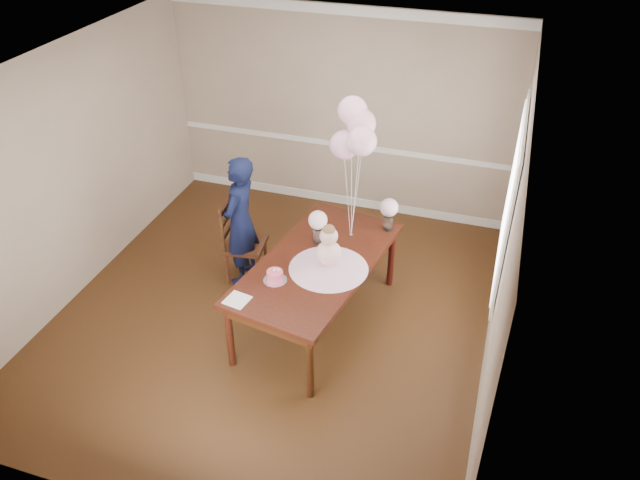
# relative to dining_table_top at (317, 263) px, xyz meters

# --- Properties ---
(floor) EXTENTS (4.50, 5.00, 0.00)m
(floor) POSITION_rel_dining_table_top_xyz_m (-0.49, -0.04, -0.76)
(floor) COLOR black
(floor) RESTS_ON ground
(ceiling) EXTENTS (4.50, 5.00, 0.02)m
(ceiling) POSITION_rel_dining_table_top_xyz_m (-0.49, -0.04, 1.94)
(ceiling) COLOR silver
(ceiling) RESTS_ON wall_back
(wall_back) EXTENTS (4.50, 0.02, 2.70)m
(wall_back) POSITION_rel_dining_table_top_xyz_m (-0.49, 2.46, 0.59)
(wall_back) COLOR gray
(wall_back) RESTS_ON floor
(wall_front) EXTENTS (4.50, 0.02, 2.70)m
(wall_front) POSITION_rel_dining_table_top_xyz_m (-0.49, -2.54, 0.59)
(wall_front) COLOR gray
(wall_front) RESTS_ON floor
(wall_left) EXTENTS (0.02, 5.00, 2.70)m
(wall_left) POSITION_rel_dining_table_top_xyz_m (-2.74, -0.04, 0.59)
(wall_left) COLOR gray
(wall_left) RESTS_ON floor
(wall_right) EXTENTS (0.02, 5.00, 2.70)m
(wall_right) POSITION_rel_dining_table_top_xyz_m (1.76, -0.04, 0.59)
(wall_right) COLOR gray
(wall_right) RESTS_ON floor
(chair_rail_trim) EXTENTS (4.50, 0.02, 0.07)m
(chair_rail_trim) POSITION_rel_dining_table_top_xyz_m (-0.49, 2.45, 0.14)
(chair_rail_trim) COLOR white
(chair_rail_trim) RESTS_ON wall_back
(crown_molding) EXTENTS (4.50, 0.02, 0.12)m
(crown_molding) POSITION_rel_dining_table_top_xyz_m (-0.49, 2.45, 1.87)
(crown_molding) COLOR white
(crown_molding) RESTS_ON wall_back
(baseboard_trim) EXTENTS (4.50, 0.02, 0.12)m
(baseboard_trim) POSITION_rel_dining_table_top_xyz_m (-0.49, 2.45, -0.70)
(baseboard_trim) COLOR white
(baseboard_trim) RESTS_ON floor
(window_frame) EXTENTS (0.02, 1.66, 1.56)m
(window_frame) POSITION_rel_dining_table_top_xyz_m (1.74, 0.46, 0.79)
(window_frame) COLOR white
(window_frame) RESTS_ON wall_right
(window_blinds) EXTENTS (0.01, 1.50, 1.40)m
(window_blinds) POSITION_rel_dining_table_top_xyz_m (1.72, 0.46, 0.79)
(window_blinds) COLOR silver
(window_blinds) RESTS_ON wall_right
(dining_table_top) EXTENTS (1.39, 2.24, 0.05)m
(dining_table_top) POSITION_rel_dining_table_top_xyz_m (0.00, 0.00, 0.00)
(dining_table_top) COLOR black
(dining_table_top) RESTS_ON table_leg_fl
(table_apron) EXTENTS (1.27, 2.12, 0.10)m
(table_apron) POSITION_rel_dining_table_top_xyz_m (0.00, 0.00, -0.08)
(table_apron) COLOR black
(table_apron) RESTS_ON table_leg_fl
(table_leg_fl) EXTENTS (0.08, 0.08, 0.73)m
(table_leg_fl) POSITION_rel_dining_table_top_xyz_m (-0.60, -0.87, -0.39)
(table_leg_fl) COLOR black
(table_leg_fl) RESTS_ON floor
(table_leg_fr) EXTENTS (0.08, 0.08, 0.73)m
(table_leg_fr) POSITION_rel_dining_table_top_xyz_m (0.27, -1.02, -0.39)
(table_leg_fr) COLOR black
(table_leg_fr) RESTS_ON floor
(table_leg_bl) EXTENTS (0.08, 0.08, 0.73)m
(table_leg_bl) POSITION_rel_dining_table_top_xyz_m (-0.27, 1.02, -0.39)
(table_leg_bl) COLOR black
(table_leg_bl) RESTS_ON floor
(table_leg_br) EXTENTS (0.08, 0.08, 0.73)m
(table_leg_br) POSITION_rel_dining_table_top_xyz_m (0.60, 0.87, -0.39)
(table_leg_br) COLOR black
(table_leg_br) RESTS_ON floor
(baby_skirt) EXTENTS (0.92, 0.92, 0.10)m
(baby_skirt) POSITION_rel_dining_table_top_xyz_m (0.15, -0.08, 0.08)
(baby_skirt) COLOR #DAA1C3
(baby_skirt) RESTS_ON dining_table_top
(baby_torso) EXTENTS (0.25, 0.25, 0.25)m
(baby_torso) POSITION_rel_dining_table_top_xyz_m (0.15, -0.08, 0.21)
(baby_torso) COLOR #FFA1BE
(baby_torso) RESTS_ON baby_skirt
(baby_head) EXTENTS (0.18, 0.18, 0.18)m
(baby_head) POSITION_rel_dining_table_top_xyz_m (0.15, -0.08, 0.41)
(baby_head) COLOR beige
(baby_head) RESTS_ON baby_torso
(baby_hair) EXTENTS (0.13, 0.13, 0.13)m
(baby_hair) POSITION_rel_dining_table_top_xyz_m (0.15, -0.08, 0.48)
(baby_hair) COLOR brown
(baby_hair) RESTS_ON baby_head
(cake_platter) EXTENTS (0.27, 0.27, 0.01)m
(cake_platter) POSITION_rel_dining_table_top_xyz_m (-0.29, -0.43, 0.03)
(cake_platter) COLOR silver
(cake_platter) RESTS_ON dining_table_top
(birthday_cake) EXTENTS (0.18, 0.18, 0.10)m
(birthday_cake) POSITION_rel_dining_table_top_xyz_m (-0.29, -0.43, 0.09)
(birthday_cake) COLOR #E6486A
(birthday_cake) RESTS_ON cake_platter
(cake_flower_a) EXTENTS (0.03, 0.03, 0.03)m
(cake_flower_a) POSITION_rel_dining_table_top_xyz_m (-0.29, -0.43, 0.15)
(cake_flower_a) COLOR silver
(cake_flower_a) RESTS_ON birthday_cake
(cake_flower_b) EXTENTS (0.03, 0.03, 0.03)m
(cake_flower_b) POSITION_rel_dining_table_top_xyz_m (-0.25, -0.41, 0.15)
(cake_flower_b) COLOR silver
(cake_flower_b) RESTS_ON birthday_cake
(rose_vase_near) EXTENTS (0.12, 0.12, 0.17)m
(rose_vase_near) POSITION_rel_dining_table_top_xyz_m (-0.10, 0.34, 0.11)
(rose_vase_near) COLOR silver
(rose_vase_near) RESTS_ON dining_table_top
(roses_near) EXTENTS (0.20, 0.20, 0.20)m
(roses_near) POSITION_rel_dining_table_top_xyz_m (-0.10, 0.34, 0.30)
(roses_near) COLOR silver
(roses_near) RESTS_ON rose_vase_near
(rose_vase_far) EXTENTS (0.12, 0.12, 0.17)m
(rose_vase_far) POSITION_rel_dining_table_top_xyz_m (0.54, 0.81, 0.11)
(rose_vase_far) COLOR silver
(rose_vase_far) RESTS_ON dining_table_top
(roses_far) EXTENTS (0.20, 0.20, 0.20)m
(roses_far) POSITION_rel_dining_table_top_xyz_m (0.54, 0.81, 0.30)
(roses_far) COLOR silver
(roses_far) RESTS_ON rose_vase_far
(napkin) EXTENTS (0.24, 0.24, 0.01)m
(napkin) POSITION_rel_dining_table_top_xyz_m (-0.51, -0.81, 0.03)
(napkin) COLOR white
(napkin) RESTS_ON dining_table_top
(balloon_weight) EXTENTS (0.05, 0.05, 0.02)m
(balloon_weight) POSITION_rel_dining_table_top_xyz_m (0.20, 0.55, 0.04)
(balloon_weight) COLOR silver
(balloon_weight) RESTS_ON dining_table_top
(balloon_a) EXTENTS (0.29, 0.29, 0.29)m
(balloon_a) POSITION_rel_dining_table_top_xyz_m (0.10, 0.57, 1.07)
(balloon_a) COLOR #E3A0C0
(balloon_a) RESTS_ON balloon_ribbon_a
(balloon_b) EXTENTS (0.29, 0.29, 0.29)m
(balloon_b) POSITION_rel_dining_table_top_xyz_m (0.30, 0.48, 1.18)
(balloon_b) COLOR #F9B0CF
(balloon_b) RESTS_ON balloon_ribbon_b
(balloon_c) EXTENTS (0.29, 0.29, 0.29)m
(balloon_c) POSITION_rel_dining_table_top_xyz_m (0.24, 0.65, 1.28)
(balloon_c) COLOR #E9A5BA
(balloon_c) RESTS_ON balloon_ribbon_c
(balloon_d) EXTENTS (0.29, 0.29, 0.29)m
(balloon_d) POSITION_rel_dining_table_top_xyz_m (0.14, 0.69, 1.38)
(balloon_d) COLOR #FFB4DB
(balloon_d) RESTS_ON balloon_ribbon_d
(balloon_ribbon_a) EXTENTS (0.10, 0.02, 0.87)m
(balloon_ribbon_a) POSITION_rel_dining_table_top_xyz_m (0.15, 0.56, 0.48)
(balloon_ribbon_a) COLOR white
(balloon_ribbon_a) RESTS_ON balloon_weight
(balloon_ribbon_b) EXTENTS (0.10, 0.07, 0.98)m
(balloon_ribbon_b) POSITION_rel_dining_table_top_xyz_m (0.25, 0.51, 0.53)
(balloon_ribbon_b) COLOR white
(balloon_ribbon_b) RESTS_ON balloon_weight
(balloon_ribbon_c) EXTENTS (0.04, 0.09, 1.08)m
(balloon_ribbon_c) POSITION_rel_dining_table_top_xyz_m (0.22, 0.60, 0.58)
(balloon_ribbon_c) COLOR white
(balloon_ribbon_c) RESTS_ON balloon_weight
(balloon_ribbon_d) EXTENTS (0.07, 0.12, 1.18)m
(balloon_ribbon_d) POSITION_rel_dining_table_top_xyz_m (0.17, 0.62, 0.63)
(balloon_ribbon_d) COLOR white
(balloon_ribbon_d) RESTS_ON balloon_weight
(dining_chair_seat) EXTENTS (0.49, 0.49, 0.05)m
(dining_chair_seat) POSITION_rel_dining_table_top_xyz_m (-1.03, 0.50, -0.31)
(dining_chair_seat) COLOR #32180D
(dining_chair_seat) RESTS_ON chair_leg_fl
(chair_leg_fl) EXTENTS (0.04, 0.04, 0.43)m
(chair_leg_fl) POSITION_rel_dining_table_top_xyz_m (-1.18, 0.29, -0.54)
(chair_leg_fl) COLOR #3D1A10
(chair_leg_fl) RESTS_ON floor
(chair_leg_fr) EXTENTS (0.04, 0.04, 0.43)m
(chair_leg_fr) POSITION_rel_dining_table_top_xyz_m (-0.82, 0.34, -0.54)
(chair_leg_fr) COLOR #371B0F
(chair_leg_fr) RESTS_ON floor
(chair_leg_bl) EXTENTS (0.04, 0.04, 0.43)m
(chair_leg_bl) POSITION_rel_dining_table_top_xyz_m (-1.23, 0.65, -0.54)
(chair_leg_bl) COLOR #351E0E
(chair_leg_bl) RESTS_ON floor
(chair_leg_br) EXTENTS (0.04, 0.04, 0.43)m
(chair_leg_br) POSITION_rel_dining_table_top_xyz_m (-0.87, 0.70, -0.54)
(chair_leg_br) COLOR #37170F
(chair_leg_br) RESTS_ON floor
(chair_back_post_l) EXTENTS (0.04, 0.04, 0.55)m
(chair_back_post_l) POSITION_rel_dining_table_top_xyz_m (-1.20, 0.29, -0.02)
(chair_back_post_l) COLOR #341D0E
(chair_back_post_l) RESTS_ON dining_chair_seat
(chair_back_post_r) EXTENTS (0.04, 0.04, 0.55)m
(chair_back_post_r) POSITION_rel_dining_table_top_xyz_m (-1.25, 0.65, -0.02)
(chair_back_post_r) COLOR #381B0F
(chair_back_post_r) RESTS_ON dining_chair_seat
(chair_slat_low) EXTENTS (0.08, 0.40, 0.05)m
(chair_slat_low) POSITION_rel_dining_table_top_xyz_m (-1.22, 0.47, -0.14)
(chair_slat_low) COLOR #32180D
(chair_slat_low) RESTS_ON dining_chair_seat
(chair_slat_mid) EXTENTS (0.08, 0.40, 0.05)m
(chair_slat_mid) POSITION_rel_dining_table_top_xyz_m (-1.22, 0.47, 0.02)
(chair_slat_mid) COLOR #331A0D
(chair_slat_mid) RESTS_ON dining_chair_seat
(chair_slat_top) EXTENTS (0.08, 0.40, 0.05)m
(chair_slat_top) POSITION_rel_dining_table_top_xyz_m (-1.22, 0.47, 0.17)
(chair_slat_top) COLOR #33130E
(chair_slat_top) RESTS_ON dining_chair_seat
(woman) EXTENTS (0.39, 0.57, 1.55)m
(woman) POSITION_rel_dining_table_top_xyz_m (-1.05, 0.47, 0.02)
(woman) COLOR black
(woman) RESTS_ON floor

